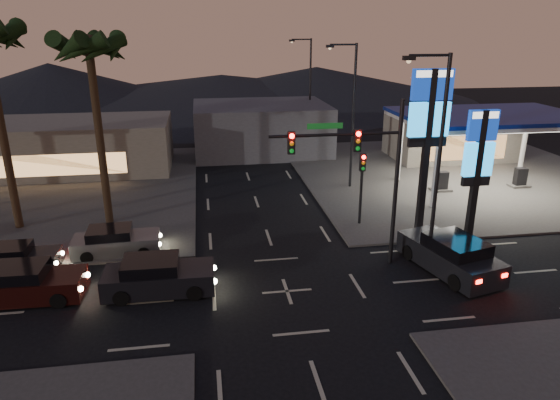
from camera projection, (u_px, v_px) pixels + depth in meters
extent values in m
plane|color=black|center=(287.00, 291.00, 21.94)|extent=(140.00, 140.00, 0.00)
cube|color=#47443F|center=(453.00, 174.00, 39.19)|extent=(24.00, 24.00, 0.12)
cube|color=#47443F|center=(20.00, 194.00, 34.49)|extent=(24.00, 24.00, 0.12)
cylinder|color=silver|center=(436.00, 171.00, 31.13)|extent=(0.36, 0.36, 5.00)
cylinder|color=silver|center=(400.00, 149.00, 36.72)|extent=(0.36, 0.36, 5.00)
cylinder|color=silver|center=(524.00, 144.00, 38.19)|extent=(0.36, 0.36, 5.00)
cube|color=silver|center=(490.00, 117.00, 33.77)|extent=(12.00, 8.00, 0.50)
cube|color=white|center=(489.00, 122.00, 33.87)|extent=(11.60, 7.60, 0.06)
cube|color=navy|center=(490.00, 115.00, 33.72)|extent=(12.20, 8.20, 0.25)
cube|color=black|center=(441.00, 181.00, 34.78)|extent=(0.80, 0.50, 1.40)
cube|color=black|center=(520.00, 178.00, 35.66)|extent=(0.80, 0.50, 1.40)
cube|color=#726B5B|center=(450.00, 136.00, 43.51)|extent=(10.00, 6.00, 4.00)
cube|color=black|center=(426.00, 155.00, 26.83)|extent=(0.35, 0.35, 9.00)
cube|color=navy|center=(433.00, 84.00, 25.62)|extent=(2.20, 0.30, 1.60)
cube|color=white|center=(434.00, 73.00, 25.43)|extent=(1.98, 0.32, 0.35)
cube|color=#1995EE|center=(429.00, 119.00, 26.21)|extent=(2.20, 0.30, 1.80)
cube|color=black|center=(427.00, 142.00, 26.60)|extent=(2.09, 0.28, 0.50)
cube|color=black|center=(476.00, 175.00, 26.60)|extent=(0.35, 0.35, 7.00)
cube|color=navy|center=(483.00, 125.00, 25.71)|extent=(1.60, 0.30, 1.60)
cube|color=white|center=(484.00, 115.00, 25.53)|extent=(1.44, 0.32, 0.35)
cube|color=#1995EE|center=(478.00, 159.00, 26.30)|extent=(1.60, 0.30, 1.80)
cube|color=black|center=(475.00, 181.00, 26.70)|extent=(1.52, 0.28, 0.50)
cylinder|color=black|center=(396.00, 185.00, 23.29)|extent=(0.20, 0.20, 8.00)
cylinder|color=black|center=(336.00, 135.00, 22.03)|extent=(6.00, 0.14, 0.14)
cube|color=#0C3F14|center=(325.00, 126.00, 21.82)|extent=(1.60, 0.05, 0.25)
cube|color=black|center=(357.00, 141.00, 22.27)|extent=(0.32, 0.25, 1.00)
sphere|color=#FF0C07|center=(359.00, 134.00, 22.03)|extent=(0.22, 0.22, 0.22)
sphere|color=orange|center=(358.00, 141.00, 22.13)|extent=(0.20, 0.20, 0.20)
sphere|color=#0CB226|center=(358.00, 149.00, 22.24)|extent=(0.20, 0.20, 0.20)
cube|color=black|center=(291.00, 143.00, 21.83)|extent=(0.32, 0.25, 1.00)
sphere|color=#FF0C07|center=(292.00, 136.00, 21.58)|extent=(0.22, 0.22, 0.22)
sphere|color=orange|center=(292.00, 144.00, 21.69)|extent=(0.20, 0.20, 0.20)
sphere|color=#0CB226|center=(292.00, 151.00, 21.80)|extent=(0.20, 0.20, 0.20)
cylinder|color=black|center=(361.00, 193.00, 28.62)|extent=(0.16, 0.16, 4.00)
cube|color=black|center=(363.00, 162.00, 28.02)|extent=(0.32, 0.25, 1.00)
sphere|color=#FF0C07|center=(364.00, 157.00, 27.77)|extent=(0.22, 0.22, 0.22)
sphere|color=orange|center=(363.00, 163.00, 27.88)|extent=(0.20, 0.20, 0.20)
sphere|color=#0CB226|center=(363.00, 169.00, 27.99)|extent=(0.20, 0.20, 0.20)
cylinder|color=black|center=(438.00, 169.00, 22.25)|extent=(0.18, 0.18, 10.00)
cylinder|color=black|center=(430.00, 55.00, 20.51)|extent=(1.80, 0.12, 0.12)
cube|color=black|center=(409.00, 58.00, 20.41)|extent=(0.50, 0.25, 0.18)
sphere|color=#FFCC8C|center=(409.00, 61.00, 20.45)|extent=(0.20, 0.20, 0.20)
cylinder|color=black|center=(353.00, 119.00, 34.38)|extent=(0.18, 0.18, 10.00)
cylinder|color=black|center=(343.00, 45.00, 32.63)|extent=(1.80, 0.12, 0.12)
cube|color=black|center=(330.00, 46.00, 32.53)|extent=(0.50, 0.25, 0.18)
sphere|color=#FFCC8C|center=(330.00, 48.00, 32.57)|extent=(0.20, 0.20, 0.20)
cylinder|color=black|center=(310.00, 93.00, 47.43)|extent=(0.18, 0.18, 10.00)
cylinder|color=black|center=(302.00, 39.00, 45.69)|extent=(1.80, 0.12, 0.12)
cube|color=black|center=(292.00, 41.00, 45.59)|extent=(0.50, 0.25, 0.18)
sphere|color=#FFCC8C|center=(292.00, 42.00, 45.63)|extent=(0.20, 0.20, 0.20)
cylinder|color=black|center=(100.00, 139.00, 27.79)|extent=(0.44, 0.44, 10.20)
sphere|color=black|center=(88.00, 43.00, 26.11)|extent=(0.90, 0.90, 0.90)
cone|color=black|center=(115.00, 49.00, 26.40)|extent=(0.90, 2.74, 1.91)
cone|color=black|center=(110.00, 48.00, 27.21)|extent=(2.57, 2.57, 1.91)
cone|color=black|center=(94.00, 48.00, 27.43)|extent=(2.74, 0.90, 1.91)
cone|color=black|center=(75.00, 48.00, 26.93)|extent=(2.57, 2.57, 1.91)
cone|color=black|center=(63.00, 49.00, 26.02)|extent=(0.90, 2.74, 1.91)
cone|color=black|center=(66.00, 50.00, 25.22)|extent=(2.57, 2.57, 1.91)
cone|color=black|center=(84.00, 50.00, 25.00)|extent=(2.74, 0.90, 1.91)
cone|color=black|center=(104.00, 50.00, 25.49)|extent=(2.57, 2.57, 1.91)
cylinder|color=black|center=(3.00, 136.00, 26.96)|extent=(0.44, 0.44, 10.80)
cone|color=black|center=(12.00, 37.00, 25.47)|extent=(0.90, 2.74, 1.91)
cone|color=black|center=(10.00, 37.00, 26.27)|extent=(2.57, 2.57, 1.91)
cube|color=#726B5B|center=(68.00, 146.00, 39.74)|extent=(16.00, 8.00, 4.00)
cube|color=#4C4C51|center=(261.00, 128.00, 45.76)|extent=(12.00, 9.00, 4.40)
cone|color=black|center=(51.00, 84.00, 73.23)|extent=(40.00, 40.00, 6.00)
cone|color=black|center=(316.00, 83.00, 79.28)|extent=(50.00, 50.00, 5.00)
cone|color=black|center=(222.00, 88.00, 77.24)|extent=(60.00, 60.00, 4.00)
cube|color=black|center=(160.00, 280.00, 21.73)|extent=(4.76, 2.06, 0.97)
cube|color=black|center=(151.00, 267.00, 21.47)|extent=(2.39, 1.86, 0.70)
cylinder|color=black|center=(195.00, 273.00, 22.86)|extent=(0.69, 0.27, 0.69)
cylinder|color=black|center=(194.00, 293.00, 21.15)|extent=(0.69, 0.27, 0.69)
cylinder|color=black|center=(128.00, 277.00, 22.46)|extent=(0.69, 0.27, 0.69)
cylinder|color=black|center=(121.00, 298.00, 20.75)|extent=(0.69, 0.27, 0.69)
sphere|color=#FFF2BF|center=(214.00, 268.00, 22.62)|extent=(0.24, 0.24, 0.24)
sphere|color=#FFF2BF|center=(214.00, 281.00, 21.41)|extent=(0.24, 0.24, 0.24)
cube|color=#FF140A|center=(106.00, 273.00, 21.96)|extent=(0.09, 0.27, 0.15)
cube|color=#FF140A|center=(100.00, 287.00, 20.76)|extent=(0.09, 0.27, 0.15)
cube|color=black|center=(28.00, 287.00, 21.15)|extent=(4.69, 2.07, 0.95)
cube|color=black|center=(17.00, 274.00, 20.90)|extent=(2.37, 1.85, 0.69)
cylinder|color=black|center=(70.00, 280.00, 22.25)|extent=(0.68, 0.27, 0.68)
cylinder|color=black|center=(59.00, 300.00, 20.57)|extent=(0.68, 0.27, 0.68)
cylinder|color=black|center=(0.00, 284.00, 21.89)|extent=(0.68, 0.27, 0.68)
sphere|color=#FFF2BF|center=(87.00, 275.00, 22.01)|extent=(0.23, 0.23, 0.23)
sphere|color=#FFF2BF|center=(80.00, 289.00, 20.82)|extent=(0.23, 0.23, 0.23)
cube|color=#5C5C5F|center=(117.00, 244.00, 25.40)|extent=(4.33, 1.98, 0.87)
cube|color=black|center=(110.00, 234.00, 25.16)|extent=(2.20, 1.74, 0.63)
cylinder|color=black|center=(145.00, 240.00, 26.49)|extent=(0.63, 0.26, 0.62)
cylinder|color=black|center=(144.00, 253.00, 24.97)|extent=(0.63, 0.26, 0.62)
cylinder|color=black|center=(92.00, 244.00, 25.98)|extent=(0.63, 0.26, 0.62)
cylinder|color=black|center=(87.00, 257.00, 24.46)|extent=(0.63, 0.26, 0.62)
sphere|color=#FFF2BF|center=(160.00, 235.00, 26.32)|extent=(0.21, 0.21, 0.21)
sphere|color=#FFF2BF|center=(159.00, 244.00, 25.25)|extent=(0.21, 0.21, 0.21)
cube|color=#FF140A|center=(75.00, 240.00, 25.49)|extent=(0.09, 0.25, 0.14)
cube|color=#FF140A|center=(70.00, 250.00, 24.42)|extent=(0.09, 0.25, 0.14)
cube|color=black|center=(15.00, 262.00, 23.57)|extent=(3.99, 1.70, 0.81)
cube|color=black|center=(7.00, 252.00, 23.35)|extent=(2.00, 1.55, 0.59)
cylinder|color=black|center=(49.00, 257.00, 24.53)|extent=(0.58, 0.22, 0.58)
cylinder|color=black|center=(39.00, 271.00, 23.09)|extent=(0.58, 0.22, 0.58)
sphere|color=#FFF2BF|center=(62.00, 253.00, 24.33)|extent=(0.20, 0.20, 0.20)
sphere|color=#FFF2BF|center=(56.00, 263.00, 23.32)|extent=(0.20, 0.20, 0.20)
cube|color=black|center=(449.00, 257.00, 23.65)|extent=(3.43, 5.65, 1.08)
cube|color=black|center=(456.00, 247.00, 23.10)|extent=(2.61, 3.05, 0.78)
cylinder|color=black|center=(409.00, 252.00, 24.82)|extent=(0.46, 0.81, 0.77)
cylinder|color=black|center=(442.00, 246.00, 25.57)|extent=(0.46, 0.81, 0.77)
cylinder|color=black|center=(456.00, 282.00, 21.91)|extent=(0.46, 0.81, 0.77)
cylinder|color=black|center=(491.00, 274.00, 22.66)|extent=(0.46, 0.81, 0.77)
cube|color=#FF140A|center=(479.00, 282.00, 21.04)|extent=(0.31, 0.17, 0.17)
cube|color=#FF140A|center=(504.00, 275.00, 21.57)|extent=(0.31, 0.17, 0.17)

